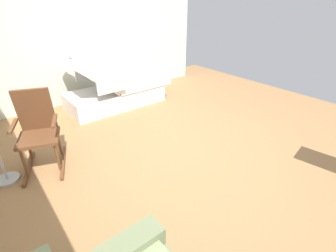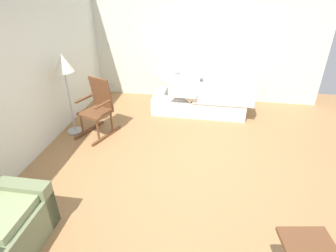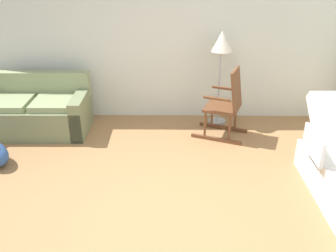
{
  "view_description": "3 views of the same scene",
  "coord_description": "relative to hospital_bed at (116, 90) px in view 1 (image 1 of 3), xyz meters",
  "views": [
    {
      "loc": [
        -2.24,
        2.19,
        2.06
      ],
      "look_at": [
        -0.24,
        0.59,
        0.7
      ],
      "focal_mm": 26.62,
      "sensor_mm": 36.0,
      "label": 1
    },
    {
      "loc": [
        -3.31,
        -0.27,
        2.68
      ],
      "look_at": [
        0.16,
        0.32,
        0.72
      ],
      "focal_mm": 29.86,
      "sensor_mm": 36.0,
      "label": 2
    },
    {
      "loc": [
        0.19,
        -3.28,
        2.56
      ],
      "look_at": [
        0.14,
        0.63,
        0.69
      ],
      "focal_mm": 39.55,
      "sensor_mm": 36.0,
      "label": 3
    }
  ],
  "objects": [
    {
      "name": "hospital_bed",
      "position": [
        0.0,
        0.0,
        0.0
      ],
      "size": [
        1.05,
        2.06,
        1.19
      ],
      "color": "silver",
      "rests_on": "ground"
    },
    {
      "name": "side_wall",
      "position": [
        0.75,
        0.01,
        1.03
      ],
      "size": [
        0.1,
        5.18,
        2.7
      ],
      "primitive_type": "cube",
      "color": "silver",
      "rests_on": "ground"
    },
    {
      "name": "rocking_chair",
      "position": [
        -1.26,
        1.76,
        0.19
      ],
      "size": [
        0.88,
        0.71,
        1.05
      ],
      "color": "brown",
      "rests_on": "ground"
    },
    {
      "name": "ground_plane",
      "position": [
        -2.24,
        0.01,
        -0.32
      ],
      "size": [
        7.35,
        7.35,
        0.0
      ],
      "primitive_type": "plane",
      "color": "#9E7247"
    }
  ]
}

